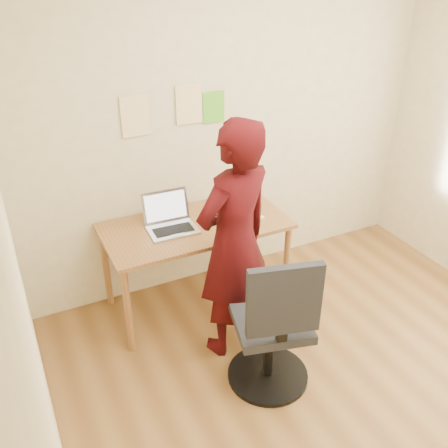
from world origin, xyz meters
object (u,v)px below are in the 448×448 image
laptop (170,222)px  office_chair (274,333)px  person (234,243)px  phone (229,231)px  desk (196,234)px

laptop → office_chair: office_chair is taller
office_chair → person: 0.63m
laptop → office_chair: size_ratio=0.35×
phone → office_chair: (-0.09, -0.82, -0.29)m
desk → office_chair: (0.09, -1.03, -0.20)m
office_chair → person: person is taller
laptop → office_chair: bearing=-72.8°
person → phone: bearing=-127.9°
laptop → person: 0.63m
phone → office_chair: size_ratio=0.12×
laptop → office_chair: (0.28, -1.06, -0.34)m
phone → office_chair: office_chair is taller
desk → phone: (0.18, -0.21, 0.09)m
phone → person: (-0.13, -0.33, 0.11)m
desk → laptop: laptop is taller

